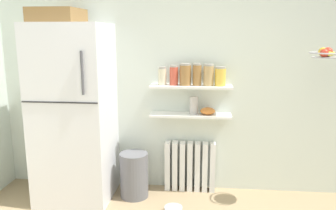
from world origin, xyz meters
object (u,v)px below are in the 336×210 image
(storage_jar_5, at_px, (220,76))
(trash_bin, at_px, (134,175))
(refrigerator, at_px, (74,111))
(storage_jar_4, at_px, (209,75))
(pet_food_bowl, at_px, (173,209))
(vase, at_px, (194,105))
(hanging_fruit_basket, at_px, (326,53))
(storage_jar_1, at_px, (174,75))
(storage_jar_2, at_px, (185,75))
(radiator, at_px, (190,166))
(storage_jar_3, at_px, (197,75))
(storage_jar_0, at_px, (162,76))
(shelf_bowl, at_px, (208,111))

(storage_jar_5, bearing_deg, trash_bin, -168.08)
(refrigerator, xyz_separation_m, storage_jar_4, (1.39, 0.24, 0.36))
(storage_jar_5, xyz_separation_m, pet_food_bowl, (-0.45, -0.48, -1.28))
(vase, bearing_deg, trash_bin, -163.15)
(vase, height_order, pet_food_bowl, vase)
(hanging_fruit_basket, bearing_deg, storage_jar_4, 165.85)
(refrigerator, relative_size, storage_jar_1, 9.39)
(storage_jar_2, bearing_deg, vase, 0.00)
(radiator, relative_size, vase, 2.92)
(storage_jar_1, relative_size, storage_jar_5, 1.05)
(hanging_fruit_basket, bearing_deg, storage_jar_1, 169.37)
(radiator, xyz_separation_m, storage_jar_1, (-0.18, -0.03, 1.03))
(storage_jar_2, relative_size, storage_jar_3, 0.99)
(storage_jar_2, height_order, storage_jar_3, storage_jar_3)
(storage_jar_0, height_order, storage_jar_5, storage_jar_5)
(refrigerator, bearing_deg, storage_jar_3, 10.76)
(storage_jar_0, xyz_separation_m, pet_food_bowl, (0.16, -0.48, -1.28))
(radiator, height_order, storage_jar_1, storage_jar_1)
(storage_jar_4, relative_size, hanging_fruit_basket, 0.78)
(shelf_bowl, distance_m, hanging_fruit_basket, 1.27)
(refrigerator, relative_size, storage_jar_4, 8.77)
(refrigerator, distance_m, storage_jar_0, 1.00)
(storage_jar_4, relative_size, vase, 1.18)
(storage_jar_1, height_order, vase, storage_jar_1)
(storage_jar_0, bearing_deg, radiator, 5.61)
(storage_jar_3, xyz_separation_m, shelf_bowl, (0.12, 0.00, -0.39))
(storage_jar_1, bearing_deg, hanging_fruit_basket, -10.63)
(shelf_bowl, height_order, hanging_fruit_basket, hanging_fruit_basket)
(hanging_fruit_basket, bearing_deg, storage_jar_3, 167.25)
(storage_jar_0, bearing_deg, shelf_bowl, 0.00)
(storage_jar_0, xyz_separation_m, shelf_bowl, (0.49, 0.00, -0.37))
(refrigerator, relative_size, trash_bin, 4.05)
(refrigerator, height_order, storage_jar_5, refrigerator)
(hanging_fruit_basket, bearing_deg, storage_jar_0, 170.19)
(shelf_bowl, bearing_deg, storage_jar_3, 180.00)
(storage_jar_0, height_order, storage_jar_2, storage_jar_2)
(storage_jar_4, height_order, pet_food_bowl, storage_jar_4)
(refrigerator, height_order, storage_jar_1, refrigerator)
(trash_bin, bearing_deg, storage_jar_2, 19.59)
(storage_jar_2, relative_size, storage_jar_5, 1.15)
(storage_jar_2, xyz_separation_m, storage_jar_4, (0.24, 0.00, -0.00))
(storage_jar_3, bearing_deg, hanging_fruit_basket, -12.75)
(pet_food_bowl, bearing_deg, hanging_fruit_basket, 8.65)
(storage_jar_3, relative_size, hanging_fruit_basket, 0.80)
(storage_jar_3, relative_size, shelf_bowl, 1.45)
(refrigerator, bearing_deg, storage_jar_5, 9.05)
(refrigerator, distance_m, trash_bin, 0.94)
(pet_food_bowl, bearing_deg, storage_jar_4, 55.93)
(refrigerator, relative_size, pet_food_bowl, 10.91)
(storage_jar_4, height_order, hanging_fruit_basket, hanging_fruit_basket)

